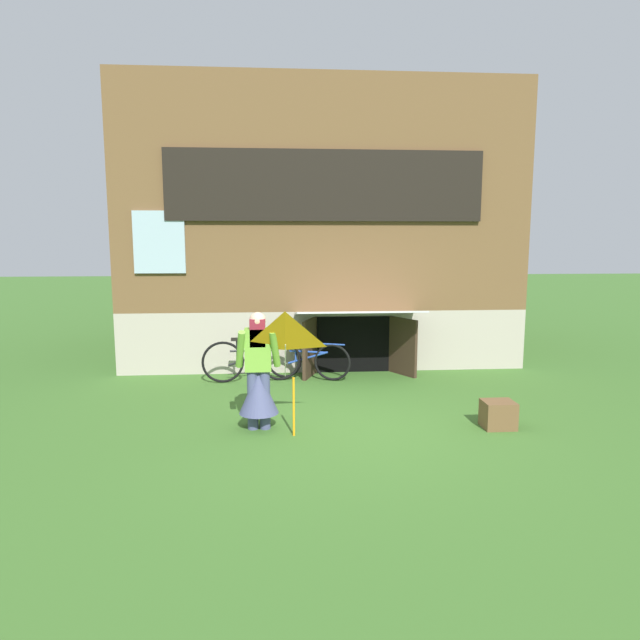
# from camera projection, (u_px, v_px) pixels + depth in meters

# --- Properties ---
(ground_plane) EXTENTS (60.00, 60.00, 0.00)m
(ground_plane) POSITION_uv_depth(u_px,v_px,m) (344.00, 424.00, 7.63)
(ground_plane) COLOR #3D6B28
(log_house) EXTENTS (7.66, 6.02, 5.40)m
(log_house) POSITION_uv_depth(u_px,v_px,m) (316.00, 228.00, 12.61)
(log_house) COLOR #ADA393
(log_house) RESTS_ON ground_plane
(person) EXTENTS (0.61, 0.52, 1.56)m
(person) POSITION_uv_depth(u_px,v_px,m) (258.00, 381.00, 7.37)
(person) COLOR #474C75
(person) RESTS_ON ground_plane
(kite) EXTENTS (0.78, 0.69, 1.57)m
(kite) POSITION_uv_depth(u_px,v_px,m) (285.00, 341.00, 6.85)
(kite) COLOR orange
(kite) RESTS_ON ground_plane
(bicycle_blue) EXTENTS (1.49, 0.52, 0.71)m
(bicycle_blue) POSITION_uv_depth(u_px,v_px,m) (308.00, 360.00, 10.01)
(bicycle_blue) COLOR black
(bicycle_blue) RESTS_ON ground_plane
(bicycle_black) EXTENTS (1.72, 0.20, 0.78)m
(bicycle_black) POSITION_uv_depth(u_px,v_px,m) (252.00, 360.00, 9.85)
(bicycle_black) COLOR black
(bicycle_black) RESTS_ON ground_plane
(wooden_crate) EXTENTS (0.41, 0.35, 0.36)m
(wooden_crate) POSITION_uv_depth(u_px,v_px,m) (498.00, 414.00, 7.48)
(wooden_crate) COLOR brown
(wooden_crate) RESTS_ON ground_plane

